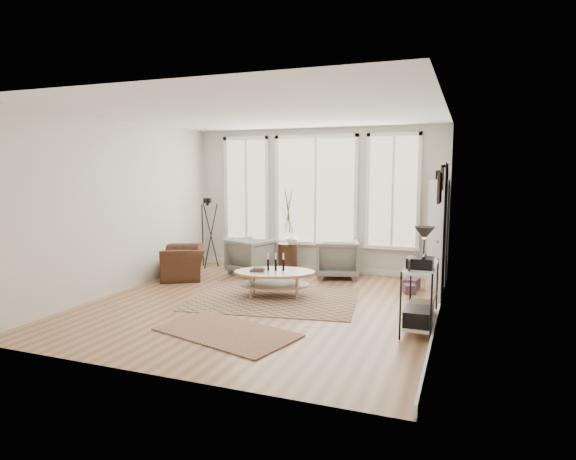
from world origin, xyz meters
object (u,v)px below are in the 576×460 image
at_px(low_shelf, 420,290).
at_px(accent_chair, 183,262).
at_px(coffee_table, 274,277).
at_px(armchair_right, 337,258).
at_px(armchair_left, 252,256).
at_px(bookcase, 438,233).
at_px(side_table, 288,233).

bearing_deg(low_shelf, accent_chair, 162.51).
distance_m(coffee_table, armchair_right, 1.85).
bearing_deg(armchair_left, armchair_right, -150.42).
distance_m(bookcase, side_table, 2.91).
distance_m(bookcase, armchair_right, 1.94).
bearing_deg(armchair_right, side_table, -19.81).
distance_m(armchair_left, accent_chair, 1.35).
xyz_separation_m(coffee_table, armchair_left, (-1.08, 1.45, 0.03)).
xyz_separation_m(bookcase, armchair_left, (-3.53, -0.25, -0.60)).
bearing_deg(low_shelf, bookcase, 88.72).
bearing_deg(armchair_right, low_shelf, 108.91).
xyz_separation_m(low_shelf, coffee_table, (-2.40, 0.82, -0.18)).
height_order(low_shelf, accent_chair, low_shelf).
bearing_deg(armchair_left, low_shelf, 166.23).
distance_m(coffee_table, armchair_left, 1.81).
xyz_separation_m(bookcase, accent_chair, (-4.58, -1.09, -0.65)).
distance_m(side_table, accent_chair, 2.13).
bearing_deg(side_table, armchair_right, -3.83).
xyz_separation_m(armchair_left, accent_chair, (-1.05, -0.85, -0.05)).
bearing_deg(accent_chair, side_table, 93.48).
bearing_deg(bookcase, low_shelf, -91.28).
xyz_separation_m(bookcase, low_shelf, (-0.06, -2.52, -0.44)).
distance_m(bookcase, accent_chair, 4.76).
xyz_separation_m(bookcase, side_table, (-2.91, 0.12, -0.15)).
distance_m(low_shelf, armchair_right, 3.14).
distance_m(low_shelf, armchair_left, 4.15).
bearing_deg(bookcase, armchair_right, 178.36).
relative_size(coffee_table, armchair_right, 1.86).
xyz_separation_m(low_shelf, armchair_right, (-1.79, 2.57, -0.14)).
distance_m(armchair_right, accent_chair, 2.96).
bearing_deg(armchair_left, bookcase, -156.56).
relative_size(coffee_table, armchair_left, 1.91).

